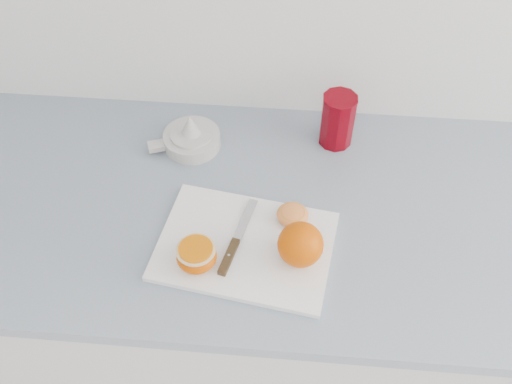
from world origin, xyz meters
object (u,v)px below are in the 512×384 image
cutting_board (245,246)px  red_tumbler (337,122)px  counter (226,307)px  half_orange (197,256)px  citrus_juicer (191,138)px

cutting_board → red_tumbler: red_tumbler is taller
red_tumbler → counter: bearing=-140.4°
cutting_board → half_orange: size_ratio=4.39×
counter → half_orange: bearing=-95.7°
counter → red_tumbler: (0.24, 0.20, 0.50)m
citrus_juicer → red_tumbler: 0.33m
cutting_board → counter: bearing=121.6°
half_orange → citrus_juicer: (-0.06, 0.32, -0.01)m
half_orange → red_tumbler: red_tumbler is taller
citrus_juicer → red_tumbler: size_ratio=1.27×
cutting_board → half_orange: 0.10m
counter → half_orange: size_ratio=34.29×
cutting_board → red_tumbler: bearing=61.0°
counter → red_tumbler: red_tumbler is taller
counter → red_tumbler: bearing=39.6°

